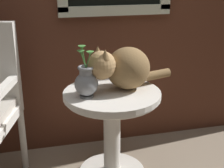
# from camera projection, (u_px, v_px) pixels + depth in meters

# --- Properties ---
(wicker_side_table) EXTENTS (0.61, 0.61, 0.60)m
(wicker_side_table) POSITION_uv_depth(u_px,v_px,m) (112.00, 118.00, 2.06)
(wicker_side_table) COLOR silver
(wicker_side_table) RESTS_ON ground_plane
(cat) EXTENTS (0.59, 0.33, 0.29)m
(cat) POSITION_uv_depth(u_px,v_px,m) (124.00, 68.00, 1.99)
(cat) COLOR olive
(cat) RESTS_ON wicker_side_table
(pewter_vase_with_ivy) EXTENTS (0.14, 0.14, 0.31)m
(pewter_vase_with_ivy) POSITION_uv_depth(u_px,v_px,m) (86.00, 81.00, 1.88)
(pewter_vase_with_ivy) COLOR gray
(pewter_vase_with_ivy) RESTS_ON wicker_side_table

